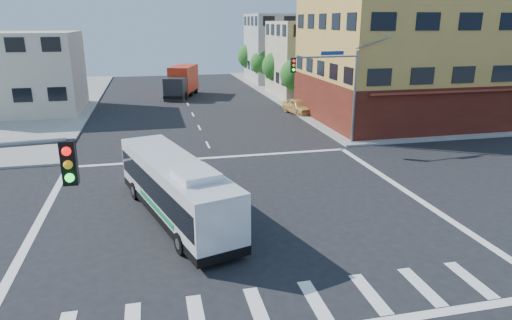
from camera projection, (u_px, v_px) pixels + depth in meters
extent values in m
plane|color=black|center=(241.00, 211.00, 22.62)|extent=(120.00, 120.00, 0.00)
cube|color=gray|center=(441.00, 89.00, 62.71)|extent=(50.00, 50.00, 0.15)
cube|color=#B38840|center=(414.00, 44.00, 42.09)|extent=(18.00, 15.00, 14.00)
cube|color=#561F13|center=(408.00, 98.00, 43.56)|extent=(18.09, 15.08, 4.00)
cube|color=maroon|center=(458.00, 92.00, 36.48)|extent=(16.00, 1.60, 0.51)
cube|color=#C1B593|center=(322.00, 59.00, 56.62)|extent=(12.00, 10.00, 9.00)
cube|color=#ABAAA5|center=(289.00, 48.00, 69.52)|extent=(12.00, 10.00, 10.00)
cube|color=beige|center=(17.00, 73.00, 45.75)|extent=(12.00, 10.00, 8.00)
cylinder|color=slate|center=(354.00, 99.00, 33.97)|extent=(0.18, 0.18, 7.00)
cylinder|color=slate|center=(326.00, 57.00, 32.29)|extent=(5.01, 0.62, 0.12)
cube|color=black|center=(293.00, 65.00, 31.67)|extent=(0.32, 0.30, 1.00)
sphere|color=#FF0C0C|center=(294.00, 61.00, 31.42)|extent=(0.20, 0.20, 0.20)
sphere|color=yellow|center=(294.00, 65.00, 31.51)|extent=(0.20, 0.20, 0.20)
sphere|color=#19FF33|center=(294.00, 70.00, 31.60)|extent=(0.20, 0.20, 0.20)
cube|color=navy|center=(332.00, 53.00, 32.37)|extent=(1.80, 0.22, 0.28)
cube|color=gray|center=(388.00, 36.00, 33.42)|extent=(0.50, 0.22, 0.14)
cube|color=black|center=(69.00, 162.00, 9.99)|extent=(0.32, 0.30, 1.00)
sphere|color=#FF0C0C|center=(66.00, 151.00, 9.75)|extent=(0.20, 0.20, 0.20)
sphere|color=yellow|center=(68.00, 165.00, 9.83)|extent=(0.20, 0.20, 0.20)
sphere|color=#19FF33|center=(70.00, 178.00, 9.92)|extent=(0.20, 0.20, 0.20)
cylinder|color=#3A2715|center=(296.00, 96.00, 50.96)|extent=(0.28, 0.28, 1.92)
sphere|color=#1B5418|center=(296.00, 74.00, 50.25)|extent=(3.60, 3.60, 3.60)
sphere|color=#1B5418|center=(301.00, 66.00, 49.79)|extent=(2.52, 2.52, 2.52)
cylinder|color=#3A2715|center=(277.00, 86.00, 58.40)|extent=(0.28, 0.28, 1.99)
sphere|color=#1B5418|center=(277.00, 66.00, 57.66)|extent=(3.80, 3.80, 3.80)
sphere|color=#1B5418|center=(281.00, 59.00, 57.19)|extent=(2.66, 2.66, 2.66)
cylinder|color=#3A2715|center=(262.00, 79.00, 65.87)|extent=(0.28, 0.28, 1.89)
sphere|color=#1B5418|center=(262.00, 63.00, 65.19)|extent=(3.40, 3.40, 3.40)
sphere|color=#1B5418|center=(265.00, 57.00, 64.75)|extent=(2.38, 2.38, 2.38)
cylinder|color=#3A2715|center=(250.00, 73.00, 73.30)|extent=(0.28, 0.28, 2.03)
sphere|color=#1B5418|center=(250.00, 56.00, 72.53)|extent=(4.00, 4.00, 4.00)
sphere|color=#1B5418|center=(253.00, 50.00, 72.04)|extent=(2.80, 2.80, 2.80)
cube|color=black|center=(177.00, 208.00, 21.74)|extent=(5.20, 10.91, 0.40)
cube|color=silver|center=(175.00, 187.00, 21.42)|extent=(5.19, 10.89, 2.54)
cube|color=black|center=(175.00, 184.00, 21.37)|extent=(5.14, 10.59, 1.11)
cube|color=black|center=(143.00, 157.00, 25.80)|extent=(2.02, 0.64, 1.20)
cube|color=#E5590C|center=(142.00, 142.00, 25.57)|extent=(1.65, 0.52, 0.25)
cube|color=silver|center=(174.00, 162.00, 21.06)|extent=(5.08, 10.67, 0.11)
cube|color=silver|center=(196.00, 174.00, 18.77)|extent=(2.08, 2.33, 0.32)
cube|color=#0F7D47|center=(155.00, 208.00, 20.70)|extent=(1.40, 4.70, 0.25)
cube|color=#0F7D47|center=(202.00, 198.00, 21.77)|extent=(1.40, 4.70, 0.25)
cylinder|color=black|center=(135.00, 191.00, 24.10)|extent=(0.52, 0.96, 0.93)
cylinder|color=#99999E|center=(133.00, 191.00, 24.04)|extent=(0.16, 0.45, 0.46)
cylinder|color=black|center=(174.00, 184.00, 25.09)|extent=(0.52, 0.96, 0.93)
cylinder|color=#99999E|center=(176.00, 183.00, 25.15)|extent=(0.16, 0.45, 0.46)
cylinder|color=black|center=(181.00, 243.00, 18.40)|extent=(0.52, 0.96, 0.93)
cylinder|color=#99999E|center=(178.00, 244.00, 18.34)|extent=(0.16, 0.45, 0.46)
cylinder|color=black|center=(228.00, 232.00, 19.40)|extent=(0.52, 0.96, 0.93)
cylinder|color=#99999E|center=(231.00, 231.00, 19.45)|extent=(0.16, 0.45, 0.46)
cube|color=#242428|center=(176.00, 89.00, 53.52)|extent=(2.95, 2.89, 2.65)
cube|color=black|center=(173.00, 87.00, 52.47)|extent=(2.05, 0.77, 1.02)
cube|color=red|center=(184.00, 78.00, 56.97)|extent=(4.17, 6.20, 3.06)
cube|color=black|center=(182.00, 92.00, 56.27)|extent=(4.77, 8.45, 0.31)
cylinder|color=black|center=(168.00, 96.00, 54.06)|extent=(0.60, 1.06, 1.02)
cylinder|color=black|center=(185.00, 96.00, 53.84)|extent=(0.60, 1.06, 1.02)
cylinder|color=black|center=(174.00, 92.00, 56.87)|extent=(0.60, 1.06, 1.02)
cylinder|color=black|center=(191.00, 92.00, 56.66)|extent=(0.60, 1.06, 1.02)
cylinder|color=black|center=(180.00, 89.00, 59.30)|extent=(0.60, 1.06, 1.02)
cylinder|color=black|center=(196.00, 89.00, 59.09)|extent=(0.60, 1.06, 1.02)
imported|color=#DEAC59|center=(298.00, 106.00, 46.09)|extent=(2.65, 4.67, 1.50)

